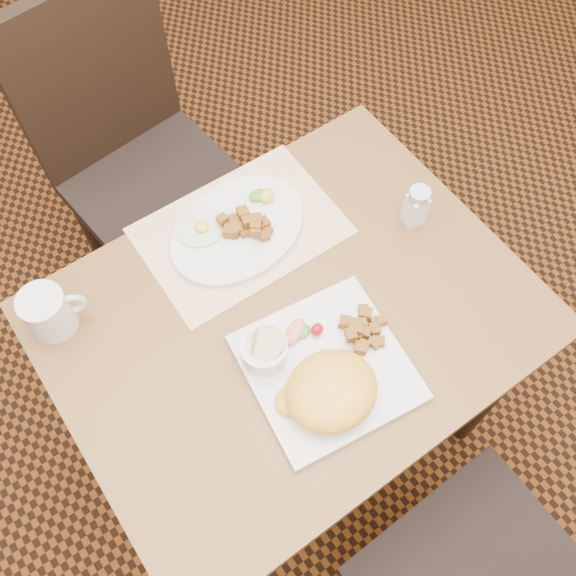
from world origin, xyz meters
The scene contains 15 objects.
ground centered at (0.00, 0.00, 0.00)m, with size 8.00×8.00×0.00m, color black.
table centered at (0.00, 0.00, 0.64)m, with size 0.90×0.70×0.75m.
chair_far centered at (0.00, 0.71, 0.54)m, with size 0.46×0.47×0.97m.
placemat centered at (0.03, 0.22, 0.75)m, with size 0.40×0.28×0.00m, color white.
plate_square centered at (-0.01, -0.13, 0.76)m, with size 0.28×0.28×0.02m, color silver.
plate_oval centered at (0.02, 0.22, 0.76)m, with size 0.30×0.23×0.02m, color silver, non-canonical shape.
hollandaise_mound centered at (-0.04, -0.18, 0.79)m, with size 0.18×0.15×0.06m.
ramekin centered at (-0.09, -0.04, 0.79)m, with size 0.09×0.09×0.05m.
garnish_sq centered at (-0.01, -0.05, 0.78)m, with size 0.08×0.06×0.03m.
fried_egg centered at (-0.04, 0.26, 0.77)m, with size 0.10×0.10×0.02m.
garnish_ov centered at (0.11, 0.25, 0.78)m, with size 0.06×0.05×0.02m.
salt_shaker centered at (0.33, 0.03, 0.80)m, with size 0.05×0.05×0.10m.
coffee_mug centered at (-0.38, 0.24, 0.80)m, with size 0.12×0.09×0.10m.
home_fries_sq centered at (0.08, -0.11, 0.78)m, with size 0.09×0.10×0.04m.
home_fries_ov centered at (0.03, 0.20, 0.79)m, with size 0.09×0.09×0.04m.
Camera 1 is at (-0.32, -0.44, 1.86)m, focal length 40.00 mm.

